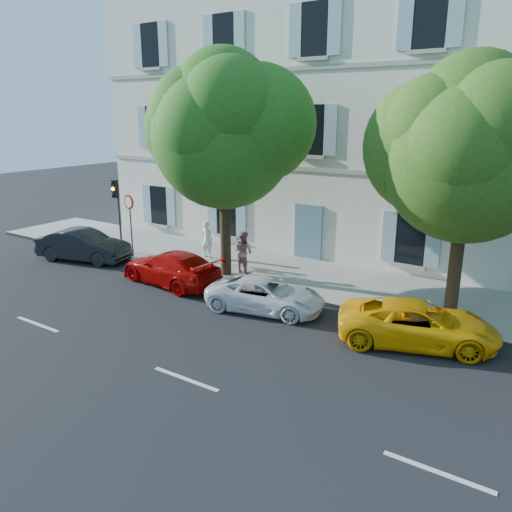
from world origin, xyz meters
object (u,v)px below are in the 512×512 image
Objects in this scene: car_white_coupe at (266,295)px; pedestrian_b at (243,252)px; car_red_coupe at (171,268)px; car_yellow_supercar at (418,324)px; pedestrian_a at (207,239)px; tree_left at (224,137)px; car_dark_sedan at (84,245)px; traffic_light at (117,201)px; tree_right at (468,159)px; road_sign at (130,212)px.

car_white_coupe is 3.73m from pedestrian_b.
car_red_coupe is 9.29m from car_yellow_supercar.
tree_left is at bearing 143.60° from pedestrian_a.
pedestrian_a is (-5.21, 3.48, 0.41)m from car_white_coupe.
car_yellow_supercar is at bearing -105.98° from car_dark_sedan.
pedestrian_a is at bearing -11.62° from pedestrian_b.
car_dark_sedan is 5.35m from car_red_coupe.
tree_left is (1.31, 1.73, 4.77)m from car_red_coupe.
car_red_coupe is 2.72× the size of pedestrian_a.
car_white_coupe is at bearing -12.17° from traffic_light.
car_red_coupe is at bearing -127.10° from tree_left.
tree_right is 4.72× the size of pedestrian_a.
car_white_coupe is 8.44m from road_sign.
pedestrian_a reaches higher than car_dark_sedan.
car_red_coupe is (5.34, -0.23, -0.05)m from car_dark_sedan.
pedestrian_a is at bearing 53.21° from car_yellow_supercar.
tree_left is at bearing 149.22° from car_red_coupe.
tree_right is at bearing -172.69° from pedestrian_b.
car_yellow_supercar is 0.54× the size of tree_left.
car_red_coupe is 10.85m from tree_right.
car_dark_sedan is 1.26× the size of traffic_light.
car_red_coupe is at bearing -107.28° from car_dark_sedan.
car_white_coupe is 0.51× the size of tree_right.
tree_left is at bearing 59.26° from pedestrian_b.
tree_left is 5.97m from road_sign.
car_dark_sedan is 9.77m from car_white_coupe.
tree_right reaches higher than pedestrian_b.
car_dark_sedan is 0.95× the size of car_yellow_supercar.
pedestrian_b is at bearing -88.68° from car_dark_sedan.
car_white_coupe is 4.88m from car_yellow_supercar.
car_red_coupe is 5.24m from tree_left.
car_dark_sedan is 2.59× the size of pedestrian_a.
car_white_coupe is at bearing 143.87° from pedestrian_b.
road_sign is (-12.97, 1.56, 1.52)m from car_yellow_supercar.
car_red_coupe is 2.90m from pedestrian_b.
car_yellow_supercar is 1.33× the size of traffic_light.
car_white_coupe is at bearing 144.64° from pedestrian_a.
pedestrian_a reaches higher than car_yellow_supercar.
tree_left is at bearing -92.13° from car_dark_sedan.
traffic_light reaches higher than pedestrian_b.
tree_right is at bearing 2.15° from traffic_light.
tree_right reaches higher than car_white_coupe.
car_white_coupe is at bearing -107.91° from car_dark_sedan.
road_sign is 5.60m from pedestrian_b.
car_white_coupe is 0.89× the size of car_yellow_supercar.
pedestrian_a is at bearing 44.54° from car_white_coupe.
tree_right is at bearing -97.39° from car_dark_sedan.
tree_right is (0.40, 2.26, 4.39)m from car_yellow_supercar.
car_yellow_supercar is 1.60× the size of road_sign.
tree_right is (5.27, 2.49, 4.46)m from car_white_coupe.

